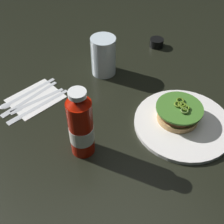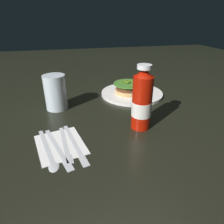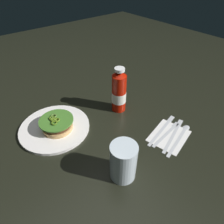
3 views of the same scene
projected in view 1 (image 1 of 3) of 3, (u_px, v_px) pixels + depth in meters
ground_plane at (130, 103)px, 0.90m from camera, size 3.00×3.00×0.00m
dinner_plate at (183, 123)px, 0.83m from camera, size 0.28×0.28×0.01m
burger_sandwich at (179, 113)px, 0.82m from camera, size 0.13×0.13×0.05m
ketchup_bottle at (81, 127)px, 0.71m from camera, size 0.06×0.06×0.20m
water_glass at (103, 56)px, 0.96m from camera, size 0.08×0.08×0.13m
condiment_cup at (157, 43)px, 1.11m from camera, size 0.05×0.05×0.03m
napkin at (35, 98)px, 0.91m from camera, size 0.18×0.16×0.00m
spoon_utensil at (21, 96)px, 0.91m from camera, size 0.20×0.06×0.00m
steak_knife at (26, 100)px, 0.90m from camera, size 0.20×0.08×0.00m
fork_utensil at (32, 102)px, 0.90m from camera, size 0.18×0.04×0.00m
butter_knife at (35, 108)px, 0.88m from camera, size 0.21×0.06×0.00m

